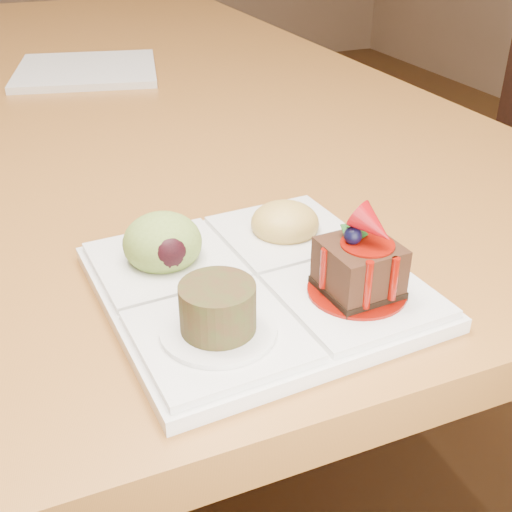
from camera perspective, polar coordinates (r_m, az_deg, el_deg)
name	(u,v)px	position (r m, az deg, el deg)	size (l,w,h in m)	color
ground	(126,400)	(1.56, -11.47, -12.43)	(6.00, 6.00, 0.00)	#4F3316
dining_table	(88,114)	(1.22, -14.75, 12.11)	(1.00, 1.80, 0.75)	brown
sampler_plate	(252,272)	(0.52, -0.32, -1.42)	(0.25, 0.25, 0.09)	silver
second_plate	(87,70)	(1.22, -14.81, 15.69)	(0.24, 0.24, 0.01)	silver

